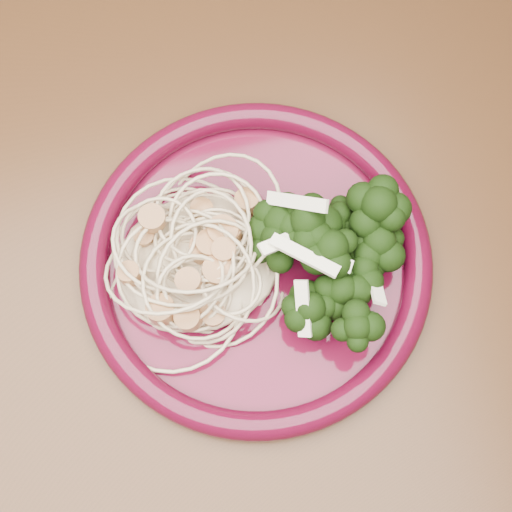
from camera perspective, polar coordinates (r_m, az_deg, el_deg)
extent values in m
plane|color=#52381C|center=(1.25, 1.59, -13.05)|extent=(3.50, 3.50, 0.00)
cube|color=#472814|center=(0.53, 3.67, -5.54)|extent=(1.20, 0.80, 0.04)
cylinder|color=#4A091D|center=(0.52, 0.00, -0.60)|extent=(0.30, 0.30, 0.01)
torus|color=#4A051B|center=(0.51, 0.00, -0.32)|extent=(0.31, 0.31, 0.02)
ellipsoid|color=#CBB791|center=(0.50, -4.64, -0.11)|extent=(0.14, 0.13, 0.03)
ellipsoid|color=black|center=(0.50, 5.77, 0.43)|extent=(0.11, 0.15, 0.05)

